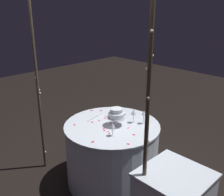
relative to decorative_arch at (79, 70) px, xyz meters
name	(u,v)px	position (x,y,z in m)	size (l,w,h in m)	color
ground_plane	(112,179)	(0.00, -0.47, -1.56)	(12.00, 12.00, 0.00)	black
decorative_arch	(79,70)	(0.00, 0.00, 0.00)	(1.81, 0.06, 2.48)	#473D2D
main_table	(112,153)	(0.00, -0.47, -1.16)	(1.17, 1.17, 0.80)	silver
tiered_cake	(116,114)	(-0.04, -0.50, -0.61)	(0.22, 0.22, 0.22)	silver
wine_glass_0	(134,112)	(-0.14, -0.70, -0.62)	(0.06, 0.06, 0.18)	silver
wine_glass_1	(144,114)	(-0.24, -0.77, -0.63)	(0.06, 0.06, 0.17)	silver
wine_glass_2	(112,126)	(-0.20, -0.27, -0.64)	(0.06, 0.06, 0.16)	silver
cake_knife	(96,117)	(0.31, -0.48, -0.75)	(0.08, 0.29, 0.01)	silver
rose_petal_0	(104,128)	(-0.01, -0.33, -0.76)	(0.03, 0.02, 0.00)	#E02D47
rose_petal_1	(101,111)	(0.42, -0.67, -0.76)	(0.04, 0.03, 0.00)	#E02D47
rose_petal_2	(108,119)	(0.15, -0.54, -0.76)	(0.03, 0.02, 0.00)	#E02D47
rose_petal_3	(93,142)	(-0.16, -0.02, -0.76)	(0.04, 0.03, 0.00)	#E02D47
rose_petal_4	(128,144)	(-0.45, -0.26, -0.76)	(0.03, 0.02, 0.00)	#E02D47
rose_petal_5	(106,123)	(0.09, -0.45, -0.76)	(0.03, 0.02, 0.00)	#E02D47
rose_petal_6	(105,118)	(0.20, -0.54, -0.76)	(0.04, 0.02, 0.00)	#E02D47
rose_petal_7	(134,135)	(-0.36, -0.46, -0.76)	(0.04, 0.02, 0.00)	#E02D47
rose_petal_8	(108,132)	(-0.10, -0.30, -0.76)	(0.03, 0.02, 0.00)	#E02D47
rose_petal_9	(125,114)	(0.10, -0.81, -0.76)	(0.03, 0.02, 0.00)	#E02D47
rose_petal_10	(99,121)	(0.20, -0.43, -0.76)	(0.03, 0.02, 0.00)	#E02D47
rose_petal_11	(106,116)	(0.24, -0.58, -0.76)	(0.03, 0.02, 0.00)	#E02D47
rose_petal_12	(104,130)	(-0.05, -0.29, -0.76)	(0.03, 0.02, 0.00)	#E02D47
rose_petal_13	(128,128)	(-0.20, -0.54, -0.76)	(0.03, 0.02, 0.00)	#E02D47
rose_petal_14	(109,133)	(-0.14, -0.29, -0.76)	(0.03, 0.02, 0.00)	#E02D47
rose_petal_15	(92,110)	(0.52, -0.58, -0.76)	(0.04, 0.03, 0.00)	#E02D47
rose_petal_16	(92,122)	(0.23, -0.34, -0.76)	(0.04, 0.03, 0.00)	#E02D47
rose_petal_17	(108,117)	(0.19, -0.59, -0.76)	(0.03, 0.02, 0.00)	#E02D47
rose_petal_18	(121,119)	(0.03, -0.65, -0.76)	(0.03, 0.02, 0.00)	#E02D47
rose_petal_19	(74,125)	(0.32, -0.14, -0.76)	(0.04, 0.03, 0.00)	#E02D47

